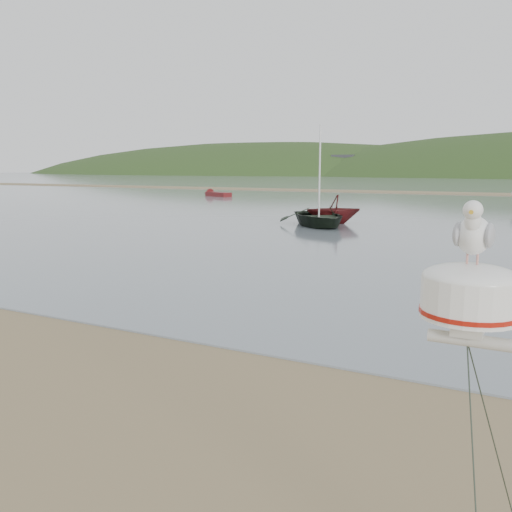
% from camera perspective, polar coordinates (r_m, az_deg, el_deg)
% --- Properties ---
extents(ground, '(560.00, 560.00, 0.00)m').
position_cam_1_polar(ground, '(7.37, -16.55, -19.05)').
color(ground, '#786545').
rests_on(ground, ground).
extents(sandbar, '(560.00, 7.00, 0.07)m').
position_cam_1_polar(sandbar, '(74.80, 24.07, 5.96)').
color(sandbar, '#786545').
rests_on(sandbar, water).
extents(boat_dark, '(3.62, 3.27, 5.31)m').
position_cam_1_polar(boat_dark, '(31.68, 6.70, 7.92)').
color(boat_dark, black).
rests_on(boat_dark, water).
extents(boat_red, '(3.09, 3.34, 3.32)m').
position_cam_1_polar(boat_red, '(33.39, 8.20, 6.24)').
color(boat_red, '#531214').
rests_on(boat_red, water).
extents(dinghy_red_far, '(5.04, 3.17, 1.21)m').
position_cam_1_polar(dinghy_red_far, '(65.01, -4.53, 6.54)').
color(dinghy_red_far, '#531214').
rests_on(dinghy_red_far, ground).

